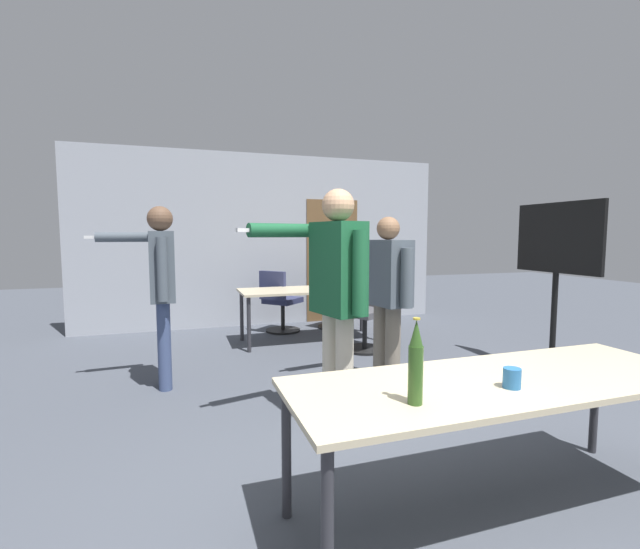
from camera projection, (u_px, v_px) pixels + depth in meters
ground_plane at (500, 549)px, 1.98m from camera, size 24.00×24.00×0.00m
back_wall at (269, 241)px, 6.95m from camera, size 5.90×0.12×2.75m
conference_table_near at (501, 389)px, 2.18m from camera, size 2.23×0.75×0.72m
conference_table_far at (311, 293)px, 5.85m from camera, size 1.92×0.76×0.72m
tv_screen at (556, 266)px, 4.50m from camera, size 0.44×1.05×1.80m
person_far_watching at (386, 286)px, 4.07m from camera, size 0.83×0.69×1.63m
person_right_polo at (160, 278)px, 4.00m from camera, size 0.79×0.57×1.72m
person_near_casual at (336, 285)px, 3.17m from camera, size 0.90×0.63×1.79m
office_chair_near_pushed at (280, 303)px, 6.39m from camera, size 0.69×0.68×0.94m
office_chair_side_rolled at (369, 315)px, 5.43m from camera, size 0.67×0.64×0.95m
office_chair_far_right at (338, 301)px, 6.66m from camera, size 0.65×0.68×0.93m
beer_bottle at (416, 364)px, 1.83m from camera, size 0.06×0.06×0.38m
drink_cup at (512, 378)px, 2.03m from camera, size 0.08×0.08×0.10m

